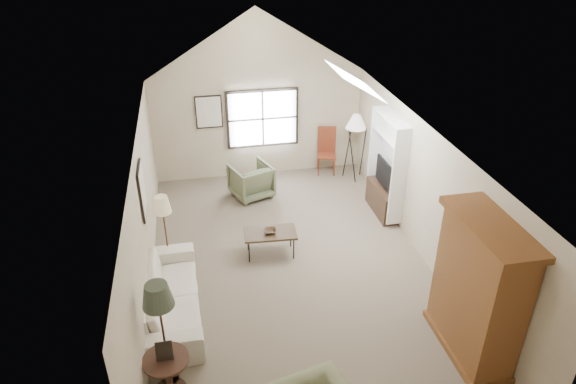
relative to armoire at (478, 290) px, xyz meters
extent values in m
cube|color=#685A4A|center=(-2.18, 2.40, -1.10)|extent=(5.00, 8.00, 0.01)
cube|color=#B7AA8A|center=(-2.18, 6.40, 0.15)|extent=(5.00, 0.01, 2.50)
cube|color=#B7AA8A|center=(-4.68, 2.40, 0.15)|extent=(0.01, 8.00, 2.50)
cube|color=#B7AA8A|center=(0.32, 2.40, 0.15)|extent=(0.01, 8.00, 2.50)
cube|color=black|center=(-2.08, 6.36, 0.35)|extent=(1.72, 0.08, 1.42)
cube|color=black|center=(-4.65, 2.70, 0.65)|extent=(0.68, 0.04, 0.88)
cube|color=black|center=(-3.33, 6.37, 0.60)|extent=(0.62, 0.04, 0.78)
cube|color=brown|center=(0.00, 0.00, 0.00)|extent=(0.60, 1.50, 2.20)
cube|color=white|center=(0.16, 4.00, 0.05)|extent=(0.32, 1.30, 2.10)
cube|color=#382316|center=(0.14, 4.00, -0.80)|extent=(0.34, 1.18, 0.60)
cube|color=black|center=(0.14, 4.00, -0.18)|extent=(0.05, 0.90, 0.55)
imported|color=beige|center=(-4.38, 1.65, -0.74)|extent=(1.03, 2.50, 0.72)
imported|color=#616A4A|center=(-2.54, 5.28, -0.71)|extent=(1.07, 1.09, 0.78)
cube|color=#352715|center=(-2.49, 2.93, -0.85)|extent=(1.01, 0.60, 0.50)
imported|color=#392817|center=(-2.49, 2.93, -0.57)|extent=(0.25, 0.25, 0.06)
cylinder|color=#391E17|center=(-4.38, 0.05, -0.79)|extent=(0.64, 0.64, 0.62)
cube|color=brown|center=(-0.54, 6.10, -0.53)|extent=(0.54, 0.54, 1.15)
camera|label=1|loc=(-3.75, -5.01, 4.71)|focal=32.00mm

